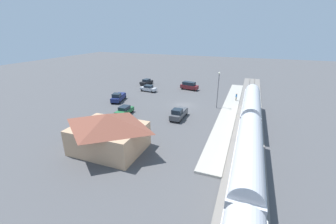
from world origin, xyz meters
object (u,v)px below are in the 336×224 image
Objects in this scene: sedan_black at (146,82)px; pickup_navy at (118,97)px; pickup_charcoal at (179,113)px; sedan_silver at (148,88)px; suv_maroon at (189,86)px; station_building at (108,131)px; passenger_train at (243,223)px; pedestrian_on_platform at (236,96)px; light_pole_near_platform at (218,86)px; sedan_green at (124,110)px.

pickup_navy reaches higher than sedan_black.
pickup_charcoal reaches higher than sedan_silver.
sedan_black is at bearing -59.72° from sedan_silver.
station_building is at bearing 87.65° from suv_maroon.
passenger_train is 20.14m from station_building.
pickup_charcoal is at bearing 57.39° from pedestrian_on_platform.
pickup_charcoal is at bearing 55.83° from light_pole_near_platform.
passenger_train reaches higher than sedan_green.
sedan_green is at bearing 100.39° from sedan_silver.
pickup_charcoal reaches higher than sedan_black.
light_pole_near_platform is (3.55, 6.07, 3.62)m from pedestrian_on_platform.
sedan_green is (20.05, 16.64, -0.40)m from pedestrian_on_platform.
station_building is 35.72m from suv_maroon.
pedestrian_on_platform is at bearing 164.21° from sedan_black.
passenger_train is at bearing 102.00° from light_pole_near_platform.
sedan_black is (30.53, -45.79, -1.98)m from passenger_train.
sedan_silver is (3.20, -17.45, 0.00)m from sedan_green.
pickup_navy is at bearing 94.01° from sedan_black.
pickup_navy is (29.31, -28.40, -1.83)m from passenger_train.
station_building is 1.78× the size of pickup_navy.
passenger_train is 40.86× the size of pedestrian_on_platform.
suv_maroon is (3.93, -21.25, 0.12)m from pickup_charcoal.
station_building reaches higher than suv_maroon.
light_pole_near_platform is (-22.51, -3.60, 3.87)m from pickup_navy.
station_building reaches higher than pickup_navy.
pedestrian_on_platform is at bearing -116.94° from station_building.
light_pole_near_platform is at bearing -124.17° from pickup_charcoal.
pickup_charcoal is (9.36, 14.63, -0.25)m from pedestrian_on_platform.
pickup_navy is (12.77, 16.30, -0.12)m from suv_maroon.
sedan_black is (4.03, -6.91, 0.00)m from sedan_silver.
sedan_green is 0.58× the size of light_pole_near_platform.
pickup_navy reaches higher than sedan_green.
pickup_navy reaches higher than sedan_silver.
suv_maroon is at bearing -106.21° from sedan_green.
passenger_train reaches higher than sedan_black.
pedestrian_on_platform reaches higher than sedan_silver.
station_building is 2.25× the size of sedan_green.
passenger_train is at bearing 94.87° from pedestrian_on_platform.
pickup_charcoal is 28.65m from sedan_black.
light_pole_near_platform reaches higher than sedan_black.
sedan_green and sedan_silver have the same top height.
suv_maroon is 0.91× the size of pickup_navy.
passenger_train is at bearing 118.27° from pickup_charcoal.
sedan_silver is (13.89, -15.44, -0.15)m from pickup_charcoal.
light_pole_near_platform is (6.80, -32.00, 2.04)m from passenger_train.
station_building is (18.00, -9.05, -0.04)m from passenger_train.
sedan_silver is 8.00m from sedan_black.
pickup_charcoal is at bearing -61.73° from passenger_train.
pickup_charcoal is 21.61m from suv_maroon.
sedan_silver is at bearing 30.27° from suv_maroon.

